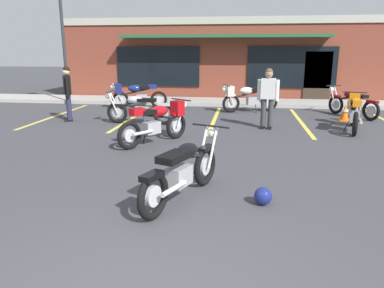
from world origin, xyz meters
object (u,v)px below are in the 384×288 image
Objects in this scene: motorcycle_green_cafe_racer at (247,97)px; traffic_cone at (345,113)px; person_in_black_shirt at (268,95)px; helmet_on_pavement at (263,196)px; motorcycle_silver_naked at (139,109)px; motorcycle_red_sportbike at (136,95)px; motorcycle_black_cruiser at (352,103)px; parking_lot_lamp_post at (61,27)px; motorcycle_blue_standard at (355,111)px; motorcycle_orange_scrambler at (158,121)px; person_in_shorts_foreground at (68,90)px; motorcycle_foreground_classic at (183,170)px.

traffic_cone is (3.02, -1.27, -0.27)m from motorcycle_green_cafe_racer.
helmet_on_pavement is (-0.36, -5.37, -0.82)m from person_in_black_shirt.
person_in_black_shirt is (0.52, -2.80, 0.42)m from motorcycle_green_cafe_racer.
traffic_cone is (6.23, 1.36, -0.20)m from motorcycle_silver_naked.
traffic_cone is at bearing -11.94° from motorcycle_red_sportbike.
parking_lot_lamp_post is (-10.61, 1.32, 2.56)m from motorcycle_black_cruiser.
motorcycle_orange_scrambler is at bearing -156.55° from motorcycle_blue_standard.
motorcycle_green_cafe_racer is 6.06m from person_in_shorts_foreground.
motorcycle_black_cruiser is 0.88× the size of motorcycle_silver_naked.
motorcycle_blue_standard is at bearing 54.64° from motorcycle_foreground_classic.
parking_lot_lamp_post is (-7.72, 3.57, 2.07)m from person_in_black_shirt.
motorcycle_orange_scrambler is (-1.14, 3.30, 0.07)m from motorcycle_foreground_classic.
person_in_shorts_foreground reaches higher than helmet_on_pavement.
motorcycle_red_sportbike and motorcycle_black_cruiser have the same top height.
motorcycle_orange_scrambler is (2.00, -5.08, 0.00)m from motorcycle_red_sportbike.
motorcycle_foreground_classic is at bearing -120.28° from traffic_cone.
helmet_on_pavement is at bearing -113.08° from motorcycle_black_cruiser.
motorcycle_silver_naked is (-2.22, 5.51, 0.00)m from motorcycle_foreground_classic.
motorcycle_blue_standard reaches higher than helmet_on_pavement.
motorcycle_orange_scrambler is 1.08× the size of person_in_black_shirt.
motorcycle_black_cruiser is at bearing 66.92° from helmet_on_pavement.
motorcycle_black_cruiser is at bearing 37.73° from motorcycle_orange_scrambler.
motorcycle_red_sportbike is 7.87× the size of helmet_on_pavement.
helmet_on_pavement is 11.94m from parking_lot_lamp_post.
motorcycle_foreground_classic is at bearing -125.36° from motorcycle_blue_standard.
motorcycle_black_cruiser is at bearing -5.93° from motorcycle_red_sportbike.
motorcycle_foreground_classic is 0.43× the size of parking_lot_lamp_post.
person_in_shorts_foreground reaches higher than motorcycle_black_cruiser.
motorcycle_green_cafe_racer is 0.44× the size of parking_lot_lamp_post.
motorcycle_foreground_classic is 8.96m from motorcycle_red_sportbike.
motorcycle_orange_scrambler is (-2.14, -4.84, 0.00)m from motorcycle_green_cafe_racer.
motorcycle_silver_naked and motorcycle_blue_standard have the same top height.
motorcycle_blue_standard is 6.17m from helmet_on_pavement.
motorcycle_orange_scrambler reaches higher than traffic_cone.
parking_lot_lamp_post is (-3.05, 0.53, 2.50)m from motorcycle_red_sportbike.
motorcycle_silver_naked is 2.45m from motorcycle_orange_scrambler.
motorcycle_foreground_classic is 5.58m from person_in_black_shirt.
motorcycle_red_sportbike is 3.86× the size of traffic_cone.
motorcycle_silver_naked is at bearing -3.51° from person_in_shorts_foreground.
motorcycle_orange_scrambler is 6.28m from traffic_cone.
motorcycle_foreground_classic is 6.73m from motorcycle_blue_standard.
person_in_black_shirt is at bearing -33.14° from motorcycle_red_sportbike.
motorcycle_black_cruiser is 1.11× the size of person_in_shorts_foreground.
motorcycle_orange_scrambler is 3.38m from person_in_black_shirt.
motorcycle_blue_standard is 1.42m from traffic_cone.
traffic_cone is (8.52, 1.22, -0.69)m from person_in_shorts_foreground.
motorcycle_blue_standard is 3.93m from motorcycle_green_cafe_racer.
helmet_on_pavement is at bearing -93.78° from person_in_black_shirt.
helmet_on_pavement is at bearing -58.57° from motorcycle_silver_naked.
motorcycle_red_sportbike is 5.46m from motorcycle_orange_scrambler.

